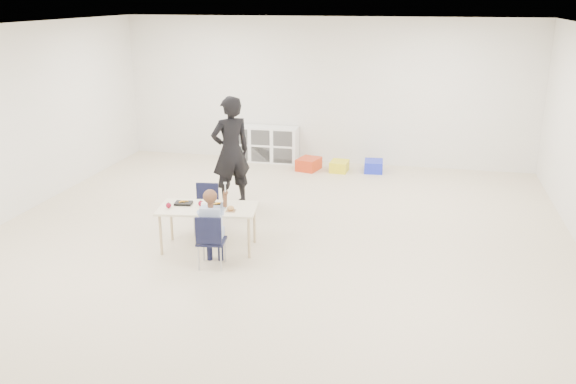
% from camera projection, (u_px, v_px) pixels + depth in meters
% --- Properties ---
extents(room, '(9.00, 9.02, 2.80)m').
position_uv_depth(room, '(267.00, 145.00, 7.58)').
color(room, beige).
rests_on(room, ground).
extents(table, '(1.33, 0.79, 0.57)m').
position_uv_depth(table, '(209.00, 228.00, 7.93)').
color(table, beige).
rests_on(table, ground).
extents(chair_near, '(0.37, 0.36, 0.69)m').
position_uv_depth(chair_near, '(212.00, 240.00, 7.39)').
color(chair_near, black).
rests_on(chair_near, ground).
extents(chair_far, '(0.37, 0.36, 0.69)m').
position_uv_depth(chair_far, '(206.00, 210.00, 8.43)').
color(chair_far, black).
rests_on(chair_far, ground).
extents(child, '(0.52, 0.52, 1.09)m').
position_uv_depth(child, '(211.00, 225.00, 7.33)').
color(child, '#A4B6DE').
rests_on(child, chair_near).
extents(lunch_tray_near, '(0.24, 0.19, 0.03)m').
position_uv_depth(lunch_tray_near, '(218.00, 205.00, 7.87)').
color(lunch_tray_near, black).
rests_on(lunch_tray_near, table).
extents(lunch_tray_far, '(0.24, 0.19, 0.03)m').
position_uv_depth(lunch_tray_far, '(183.00, 203.00, 7.94)').
color(lunch_tray_far, black).
rests_on(lunch_tray_far, table).
extents(milk_carton, '(0.08, 0.08, 0.10)m').
position_uv_depth(milk_carton, '(204.00, 207.00, 7.71)').
color(milk_carton, white).
rests_on(milk_carton, table).
extents(bread_roll, '(0.09, 0.09, 0.07)m').
position_uv_depth(bread_roll, '(231.00, 208.00, 7.70)').
color(bread_roll, tan).
rests_on(bread_roll, table).
extents(apple_near, '(0.07, 0.07, 0.07)m').
position_uv_depth(apple_near, '(201.00, 203.00, 7.87)').
color(apple_near, maroon).
rests_on(apple_near, table).
extents(apple_far, '(0.07, 0.07, 0.07)m').
position_uv_depth(apple_far, '(169.00, 205.00, 7.80)').
color(apple_far, maroon).
rests_on(apple_far, table).
extents(cubby_shelf, '(1.40, 0.40, 0.70)m').
position_uv_depth(cubby_shelf, '(263.00, 144.00, 12.12)').
color(cubby_shelf, white).
rests_on(cubby_shelf, ground).
extents(adult, '(0.75, 0.73, 1.73)m').
position_uv_depth(adult, '(231.00, 152.00, 9.43)').
color(adult, black).
rests_on(adult, ground).
extents(bin_red, '(0.47, 0.54, 0.23)m').
position_uv_depth(bin_red, '(309.00, 164.00, 11.57)').
color(bin_red, red).
rests_on(bin_red, ground).
extents(bin_yellow, '(0.34, 0.42, 0.20)m').
position_uv_depth(bin_yellow, '(339.00, 166.00, 11.48)').
color(bin_yellow, yellow).
rests_on(bin_yellow, ground).
extents(bin_blue, '(0.37, 0.46, 0.21)m').
position_uv_depth(bin_blue, '(374.00, 166.00, 11.46)').
color(bin_blue, '#1A28C8').
rests_on(bin_blue, ground).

